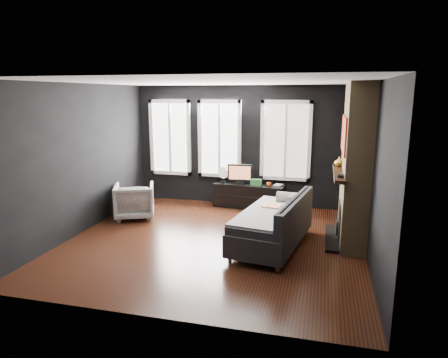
% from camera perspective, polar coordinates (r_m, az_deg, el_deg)
% --- Properties ---
extents(floor, '(5.00, 5.00, 0.00)m').
position_cam_1_polar(floor, '(7.03, -1.41, -8.86)').
color(floor, black).
rests_on(floor, ground).
extents(ceiling, '(5.00, 5.00, 0.00)m').
position_cam_1_polar(ceiling, '(6.56, -1.53, 13.73)').
color(ceiling, white).
rests_on(ceiling, ground).
extents(wall_back, '(5.00, 0.02, 2.70)m').
position_cam_1_polar(wall_back, '(9.07, 2.79, 4.72)').
color(wall_back, black).
rests_on(wall_back, ground).
extents(wall_left, '(0.02, 5.00, 2.70)m').
position_cam_1_polar(wall_left, '(7.71, -19.68, 2.72)').
color(wall_left, black).
rests_on(wall_left, ground).
extents(wall_right, '(0.02, 5.00, 2.70)m').
position_cam_1_polar(wall_right, '(6.47, 20.40, 0.97)').
color(wall_right, black).
rests_on(wall_right, ground).
extents(windows, '(4.00, 0.16, 1.76)m').
position_cam_1_polar(windows, '(9.06, -0.04, 11.26)').
color(windows, white).
rests_on(windows, wall_back).
extents(fireplace, '(0.70, 1.62, 2.70)m').
position_cam_1_polar(fireplace, '(7.04, 18.29, 1.97)').
color(fireplace, '#93724C').
rests_on(fireplace, floor).
extents(sofa, '(1.34, 2.17, 0.87)m').
position_cam_1_polar(sofa, '(6.72, 6.89, -6.01)').
color(sofa, black).
rests_on(sofa, floor).
extents(stripe_pillow, '(0.19, 0.36, 0.35)m').
position_cam_1_polar(stripe_pillow, '(7.03, 9.78, -3.63)').
color(stripe_pillow, gray).
rests_on(stripe_pillow, sofa).
extents(armchair, '(0.98, 0.96, 0.79)m').
position_cam_1_polar(armchair, '(8.39, -12.69, -2.83)').
color(armchair, white).
rests_on(armchair, floor).
extents(media_console, '(1.60, 0.63, 0.54)m').
position_cam_1_polar(media_console, '(8.99, 3.65, -2.39)').
color(media_console, black).
rests_on(media_console, floor).
extents(monitor, '(0.56, 0.15, 0.50)m').
position_cam_1_polar(monitor, '(8.91, 2.28, 0.92)').
color(monitor, black).
rests_on(monitor, media_console).
extents(desk_fan, '(0.32, 0.32, 0.37)m').
position_cam_1_polar(desk_fan, '(9.03, -0.10, 0.65)').
color(desk_fan, gray).
rests_on(desk_fan, media_console).
extents(mug, '(0.12, 0.10, 0.11)m').
position_cam_1_polar(mug, '(8.74, 6.43, -0.67)').
color(mug, orange).
rests_on(mug, media_console).
extents(book, '(0.17, 0.06, 0.23)m').
position_cam_1_polar(book, '(8.85, 7.26, -0.13)').
color(book, tan).
rests_on(book, media_console).
extents(storage_box, '(0.24, 0.15, 0.13)m').
position_cam_1_polar(storage_box, '(8.84, 4.62, -0.42)').
color(storage_box, '#317339').
rests_on(storage_box, media_console).
extents(mantel_vase, '(0.21, 0.21, 0.17)m').
position_cam_1_polar(mantel_vase, '(7.47, 16.13, 2.38)').
color(mantel_vase, gold).
rests_on(mantel_vase, fireplace).
extents(mantel_clock, '(0.13, 0.13, 0.04)m').
position_cam_1_polar(mantel_clock, '(6.50, 16.35, 0.40)').
color(mantel_clock, black).
rests_on(mantel_clock, fireplace).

